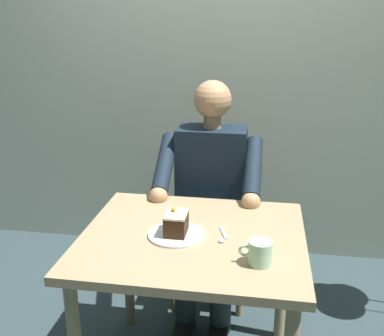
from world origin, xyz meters
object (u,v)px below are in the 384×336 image
(dessert_spoon, at_px, (223,237))
(chair, at_px, (213,212))
(seated_person, at_px, (209,198))
(cake_slice, at_px, (176,223))
(coffee_cup, at_px, (260,252))
(dining_table, at_px, (193,255))

(dessert_spoon, bearing_deg, chair, -80.62)
(seated_person, distance_m, cake_slice, 0.59)
(coffee_cup, bearing_deg, seated_person, -70.05)
(seated_person, bearing_deg, cake_slice, 83.56)
(chair, height_order, cake_slice, chair)
(dining_table, bearing_deg, dessert_spoon, 176.74)
(cake_slice, distance_m, coffee_cup, 0.37)
(dining_table, bearing_deg, chair, -90.00)
(chair, xyz_separation_m, coffee_cup, (-0.27, 0.91, 0.27))
(chair, relative_size, seated_person, 0.71)
(chair, bearing_deg, cake_slice, 85.03)
(chair, relative_size, cake_slice, 7.58)
(chair, relative_size, coffee_cup, 7.40)
(chair, xyz_separation_m, cake_slice, (0.06, 0.74, 0.28))
(coffee_cup, xyz_separation_m, dessert_spoon, (0.15, -0.18, -0.04))
(seated_person, xyz_separation_m, dessert_spoon, (-0.12, 0.56, 0.07))
(cake_slice, xyz_separation_m, dessert_spoon, (-0.19, -0.01, -0.05))
(seated_person, height_order, coffee_cup, seated_person)
(cake_slice, bearing_deg, chair, -94.97)
(dining_table, height_order, chair, chair)
(chair, bearing_deg, dining_table, 90.00)
(cake_slice, relative_size, dessert_spoon, 0.82)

